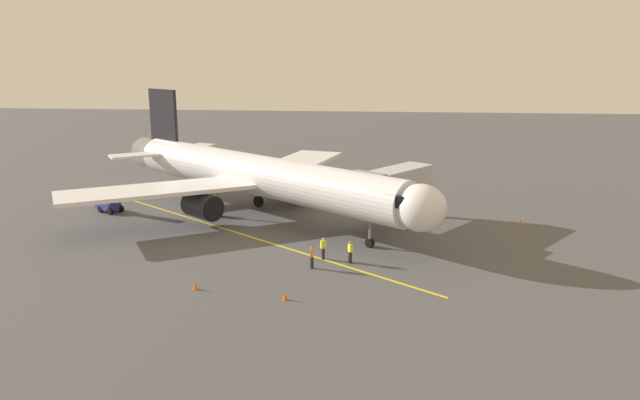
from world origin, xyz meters
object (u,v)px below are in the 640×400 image
Objects in this scene: airplane at (256,176)px; ground_crew_loader at (323,248)px; belt_loader_starboard_side at (110,205)px; safety_cone_nose_left at (195,286)px; ground_crew_wing_walker at (350,252)px; jet_bridge at (386,187)px; tug_portside at (292,178)px; safety_cone_wing_port at (521,222)px; box_truck_near_nose at (370,189)px; ground_crew_marshaller at (312,257)px; safety_cone_nose_right at (285,296)px.

ground_crew_loader is at bearing 122.95° from airplane.
belt_loader_starboard_side reaches higher than safety_cone_nose_left.
jet_bridge is at bearing -105.06° from ground_crew_wing_walker.
airplane reaches higher than tug_portside.
ground_crew_loader is (4.71, 9.12, -2.88)m from jet_bridge.
jet_bridge is 13.03m from safety_cone_wing_port.
airplane is 6.93× the size of box_truck_near_nose.
ground_crew_marshaller is 5.96m from safety_cone_nose_right.
airplane is at bearing 32.87° from box_truck_near_nose.
ground_crew_loader is 10.41m from safety_cone_nose_left.
airplane is at bearing -73.27° from safety_cone_nose_right.
jet_bridge is 20.58m from safety_cone_nose_left.
ground_crew_marshaller reaches higher than safety_cone_wing_port.
tug_portside is (-1.25, -14.80, -3.30)m from airplane.
safety_cone_wing_port is (-24.63, 0.47, -3.73)m from airplane.
ground_crew_loader is 18.86m from box_truck_near_nose.
tug_portside is 4.99× the size of safety_cone_nose_right.
safety_cone_nose_right is at bearing 136.44° from belt_loader_starboard_side.
jet_bridge reaches higher than safety_cone_nose_left.
jet_bridge is at bearing -128.31° from safety_cone_nose_left.
box_truck_near_nose is 12.35m from tug_portside.
ground_crew_loader is 8.08m from safety_cone_nose_right.
ground_crew_marshaller is 3.11× the size of safety_cone_nose_left.
belt_loader_starboard_side is 23.50m from safety_cone_nose_left.
safety_cone_nose_right is (-5.86, 19.50, -3.73)m from airplane.
box_truck_near_nose is at bearing -165.02° from belt_loader_starboard_side.
airplane is at bearing 179.52° from belt_loader_starboard_side.
airplane reaches higher than belt_loader_starboard_side.
box_truck_near_nose reaches higher than belt_loader_starboard_side.
belt_loader_starboard_side is at bearing -0.48° from airplane.
ground_crew_loader is at bearing 103.39° from tug_portside.
tug_portside is at bearing -92.73° from safety_cone_nose_left.
ground_crew_marshaller and ground_crew_loader have the same top height.
safety_cone_nose_left is at bearing 40.81° from ground_crew_loader.
belt_loader_starboard_side is (21.68, -13.79, -0.17)m from ground_crew_marshaller.
ground_crew_wing_walker is 27.34m from belt_loader_starboard_side.
box_truck_near_nose reaches higher than tug_portside.
ground_crew_loader reaches higher than safety_cone_wing_port.
safety_cone_nose_right is (1.67, 7.89, -0.61)m from ground_crew_loader.
ground_crew_loader is 0.37× the size of belt_loader_starboard_side.
tug_portside is 33.25m from safety_cone_nose_left.
jet_bridge is 18.50m from safety_cone_nose_right.
box_truck_near_nose is at bearing -99.88° from ground_crew_loader.
jet_bridge reaches higher than ground_crew_wing_walker.
jet_bridge reaches higher than belt_loader_starboard_side.
safety_cone_nose_left is 6.29m from safety_cone_nose_right.
jet_bridge is at bearing 98.87° from box_truck_near_nose.
airplane is at bearing -11.52° from jet_bridge.
ground_crew_wing_walker is at bearing 163.90° from ground_crew_loader.
jet_bridge is (-12.24, 2.49, -0.24)m from airplane.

